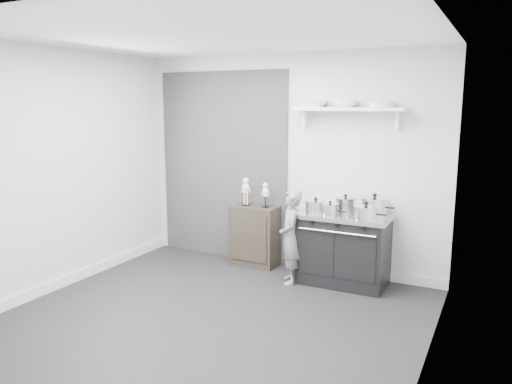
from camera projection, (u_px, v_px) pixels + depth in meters
ground at (215, 316)px, 4.96m from camera, size 4.00×4.00×0.00m
room_shell at (213, 150)px, 4.84m from camera, size 4.02×3.62×2.71m
wall_shelf at (348, 110)px, 5.72m from camera, size 1.30×0.26×0.24m
stove at (344, 248)px, 5.80m from camera, size 1.04×0.65×0.84m
side_cabinet at (255, 236)px, 6.47m from camera, size 0.60×0.35×0.78m
child at (291, 237)px, 5.79m from camera, size 0.41×0.48×1.10m
pot_front_left at (316, 207)px, 5.76m from camera, size 0.32×0.24×0.18m
pot_back_left at (345, 204)px, 5.82m from camera, size 0.32×0.24×0.21m
pot_back_right at (374, 206)px, 5.69m from camera, size 0.38×0.29×0.24m
pot_front_right at (366, 212)px, 5.43m from camera, size 0.36×0.28×0.20m
pot_front_center at (330, 210)px, 5.61m from camera, size 0.28×0.19×0.17m
skeleton_full at (246, 190)px, 6.42m from camera, size 0.12×0.07×0.41m
skeleton_torso at (265, 193)px, 6.30m from camera, size 0.10×0.07×0.36m
bowl_large at (315, 104)px, 5.89m from camera, size 0.29×0.29×0.07m
bowl_small at (346, 104)px, 5.72m from camera, size 0.26×0.26×0.08m
plate_stack at (382, 105)px, 5.54m from camera, size 0.27×0.27×0.06m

